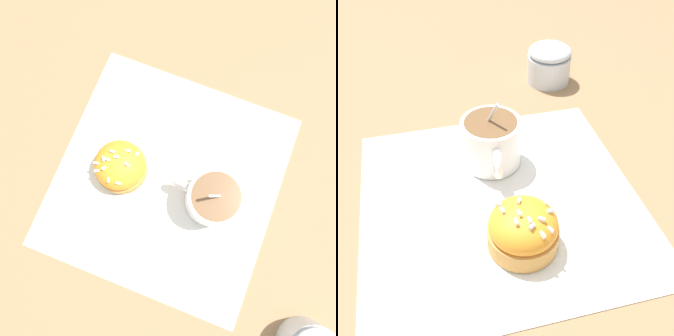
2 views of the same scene
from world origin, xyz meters
The scene contains 4 objects.
ground_plane centered at (0.00, 0.00, 0.00)m, with size 3.00×3.00×0.00m, color #93704C.
paper_napkin centered at (0.00, 0.00, 0.00)m, with size 0.37×0.38×0.00m.
coffee_cup centered at (-0.07, 0.01, 0.04)m, with size 0.10×0.08×0.10m.
frosted_pastry centered at (0.07, 0.00, 0.03)m, with size 0.08×0.08×0.06m.
Camera 1 is at (-0.02, 0.07, 0.50)m, focal length 35.00 mm.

